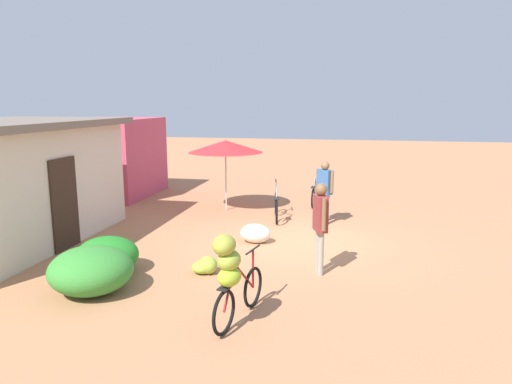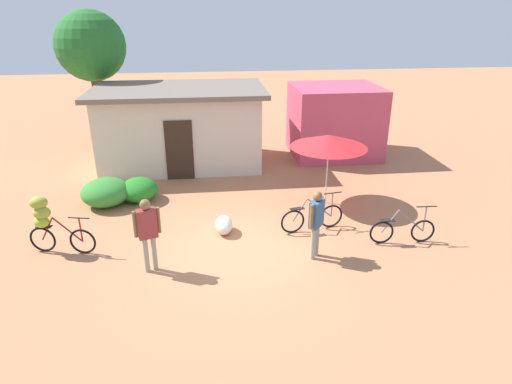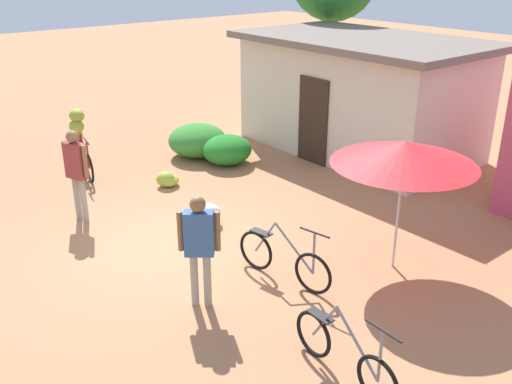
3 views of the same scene
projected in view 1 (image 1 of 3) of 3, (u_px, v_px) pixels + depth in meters
ground_plane at (296, 242)px, 10.80m from camera, size 60.00×60.00×0.00m
shop_pink at (111, 157)px, 16.04m from camera, size 3.20×2.80×2.63m
hedge_bush_front_left at (91, 270)px, 7.87m from camera, size 1.39×1.41×0.79m
hedge_bush_front_right at (107, 255)px, 8.81m from camera, size 1.10×1.18×0.69m
market_umbrella at (226, 146)px, 13.63m from camera, size 2.18×2.18×2.07m
bicycle_leftmost at (231, 272)px, 6.55m from camera, size 1.60×0.46×1.41m
bicycle_near_pile at (276, 206)px, 12.84m from camera, size 1.70×0.36×1.00m
bicycle_center_loaded at (315, 194)px, 14.64m from camera, size 1.64×0.16×0.98m
banana_pile_on_ground at (206, 266)px, 8.80m from camera, size 0.61×0.65×0.33m
produce_sack at (255, 233)px, 10.69m from camera, size 0.47×0.72×0.44m
person_vendor at (325, 186)px, 12.21m from camera, size 0.41×0.46×1.66m
person_bystander at (320, 219)px, 8.61m from camera, size 0.56×0.31×1.72m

